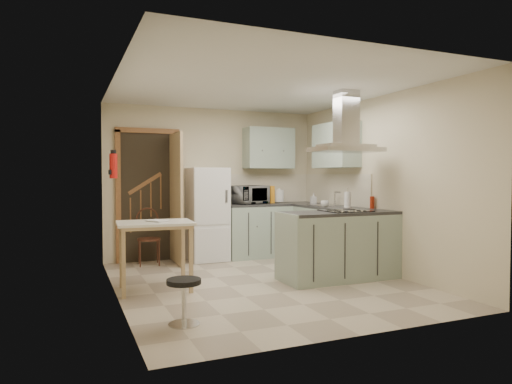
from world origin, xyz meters
name	(u,v)px	position (x,y,z in m)	size (l,w,h in m)	color
floor	(263,283)	(0.00, 0.00, 0.00)	(4.20, 4.20, 0.00)	#BCAC92
ceiling	(263,87)	(0.00, 0.00, 2.50)	(4.20, 4.20, 0.00)	silver
back_wall	(214,183)	(0.00, 2.10, 1.25)	(3.60, 3.60, 0.00)	beige
left_wall	(116,187)	(-1.80, 0.00, 1.25)	(4.20, 4.20, 0.00)	beige
right_wall	(379,184)	(1.80, 0.00, 1.25)	(4.20, 4.20, 0.00)	beige
doorway	(148,196)	(-1.10, 2.07, 1.05)	(1.10, 0.12, 2.10)	brown
fridge	(207,214)	(-0.20, 1.80, 0.75)	(0.60, 0.60, 1.50)	white
counter_back	(256,230)	(0.66, 1.80, 0.45)	(1.08, 0.60, 0.90)	#9EB2A0
counter_right	(319,232)	(1.50, 1.12, 0.45)	(0.60, 1.95, 0.90)	#9EB2A0
splashback	(265,188)	(0.96, 2.09, 1.15)	(1.68, 0.02, 0.50)	beige
wall_cabinet_back	(269,148)	(0.95, 1.93, 1.85)	(0.85, 0.35, 0.70)	#9EB2A0
wall_cabinet_right	(336,146)	(1.62, 0.85, 1.85)	(0.35, 0.90, 0.70)	#9EB2A0
peninsula	(339,245)	(1.02, -0.18, 0.45)	(1.55, 0.65, 0.90)	#9EB2A0
hob	(346,211)	(1.12, -0.18, 0.91)	(0.58, 0.50, 0.01)	black
extractor_hood	(346,150)	(1.12, -0.18, 1.72)	(0.90, 0.55, 0.10)	silver
sink	(325,205)	(1.50, 0.95, 0.91)	(0.45, 0.40, 0.01)	silver
fire_extinguisher	(113,166)	(-1.74, 0.90, 1.50)	(0.10, 0.10, 0.32)	#B2140F
drop_leaf_table	(155,256)	(-1.34, 0.16, 0.41)	(0.88, 0.66, 0.82)	tan
bentwood_chair	(149,239)	(-1.15, 1.76, 0.40)	(0.35, 0.35, 0.79)	#492318
stool	(184,302)	(-1.33, -1.22, 0.21)	(0.32, 0.32, 0.43)	black
microwave	(250,195)	(0.55, 1.80, 1.05)	(0.56, 0.38, 0.31)	black
kettle	(279,196)	(1.12, 1.86, 1.02)	(0.17, 0.17, 0.25)	silver
cereal_box	(270,194)	(0.97, 1.92, 1.05)	(0.08, 0.20, 0.30)	orange
soap_bottle	(313,198)	(1.56, 1.42, 0.99)	(0.08, 0.08, 0.18)	#9E9FA9
paper_towel	(348,200)	(1.51, 0.34, 1.02)	(0.10, 0.10, 0.24)	white
cup	(325,204)	(1.30, 0.64, 0.95)	(0.12, 0.12, 0.09)	white
red_bottle	(372,203)	(1.75, 0.08, 0.99)	(0.06, 0.06, 0.18)	#9E240D
book	(151,218)	(-1.39, 0.11, 0.88)	(0.18, 0.25, 0.11)	maroon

